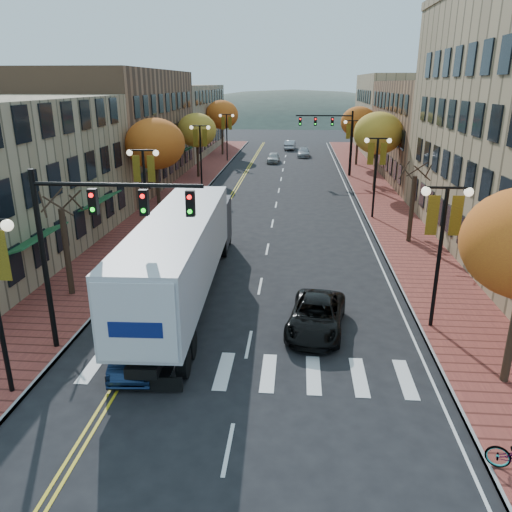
# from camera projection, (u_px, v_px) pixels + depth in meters

# --- Properties ---
(ground) EXTENTS (200.00, 200.00, 0.00)m
(ground) POSITION_uv_depth(u_px,v_px,m) (237.00, 406.00, 15.99)
(ground) COLOR black
(ground) RESTS_ON ground
(sidewalk_left) EXTENTS (4.00, 85.00, 0.15)m
(sidewalk_left) POSITION_uv_depth(u_px,v_px,m) (183.00, 191.00, 47.26)
(sidewalk_left) COLOR brown
(sidewalk_left) RESTS_ON ground
(sidewalk_right) EXTENTS (4.00, 85.00, 0.15)m
(sidewalk_right) POSITION_uv_depth(u_px,v_px,m) (376.00, 195.00, 45.85)
(sidewalk_right) COLOR brown
(sidewalk_right) RESTS_ON ground
(building_left_mid) EXTENTS (12.00, 24.00, 11.00)m
(building_left_mid) POSITION_uv_depth(u_px,v_px,m) (109.00, 129.00, 49.40)
(building_left_mid) COLOR brown
(building_left_mid) RESTS_ON ground
(building_left_far) EXTENTS (12.00, 26.00, 9.50)m
(building_left_far) POSITION_uv_depth(u_px,v_px,m) (171.00, 119.00, 73.18)
(building_left_far) COLOR #9E8966
(building_left_far) RESTS_ON ground
(building_right_mid) EXTENTS (15.00, 24.00, 10.00)m
(building_right_mid) POSITION_uv_depth(u_px,v_px,m) (458.00, 131.00, 52.43)
(building_right_mid) COLOR brown
(building_right_mid) RESTS_ON ground
(building_right_far) EXTENTS (15.00, 20.00, 11.00)m
(building_right_far) POSITION_uv_depth(u_px,v_px,m) (414.00, 114.00, 72.97)
(building_right_far) COLOR #9E8966
(building_right_far) RESTS_ON ground
(tree_left_a) EXTENTS (0.28, 0.28, 4.20)m
(tree_left_a) POSITION_uv_depth(u_px,v_px,m) (67.00, 252.00, 23.48)
(tree_left_a) COLOR #382619
(tree_left_a) RESTS_ON sidewalk_left
(tree_left_b) EXTENTS (4.48, 4.48, 7.21)m
(tree_left_b) POSITION_uv_depth(u_px,v_px,m) (155.00, 144.00, 37.49)
(tree_left_b) COLOR #382619
(tree_left_b) RESTS_ON sidewalk_left
(tree_left_c) EXTENTS (4.16, 4.16, 6.69)m
(tree_left_c) POSITION_uv_depth(u_px,v_px,m) (197.00, 130.00, 52.68)
(tree_left_c) COLOR #382619
(tree_left_c) RESTS_ON sidewalk_left
(tree_left_d) EXTENTS (4.61, 4.61, 7.42)m
(tree_left_d) POSITION_uv_depth(u_px,v_px,m) (222.00, 115.00, 69.45)
(tree_left_d) COLOR #382619
(tree_left_d) RESTS_ON sidewalk_left
(tree_right_b) EXTENTS (0.28, 0.28, 4.20)m
(tree_right_b) POSITION_uv_depth(u_px,v_px,m) (412.00, 209.00, 31.48)
(tree_right_b) COLOR #382619
(tree_right_b) RESTS_ON sidewalk_right
(tree_right_c) EXTENTS (4.48, 4.48, 7.21)m
(tree_right_c) POSITION_uv_depth(u_px,v_px,m) (378.00, 133.00, 45.49)
(tree_right_c) COLOR #382619
(tree_right_c) RESTS_ON sidewalk_right
(tree_right_d) EXTENTS (4.35, 4.35, 7.00)m
(tree_right_d) POSITION_uv_depth(u_px,v_px,m) (359.00, 122.00, 60.61)
(tree_right_d) COLOR #382619
(tree_right_d) RESTS_ON sidewalk_right
(lamp_left_b) EXTENTS (1.96, 0.36, 6.05)m
(lamp_left_b) POSITION_uv_depth(u_px,v_px,m) (145.00, 179.00, 30.22)
(lamp_left_b) COLOR black
(lamp_left_b) RESTS_ON ground
(lamp_left_c) EXTENTS (1.96, 0.36, 6.05)m
(lamp_left_c) POSITION_uv_depth(u_px,v_px,m) (200.00, 144.00, 47.17)
(lamp_left_c) COLOR black
(lamp_left_c) RESTS_ON ground
(lamp_left_d) EXTENTS (1.96, 0.36, 6.05)m
(lamp_left_d) POSITION_uv_depth(u_px,v_px,m) (227.00, 128.00, 64.11)
(lamp_left_d) COLOR black
(lamp_left_d) RESTS_ON ground
(lamp_right_a) EXTENTS (1.96, 0.36, 6.05)m
(lamp_right_a) POSITION_uv_depth(u_px,v_px,m) (442.00, 231.00, 19.63)
(lamp_right_a) COLOR black
(lamp_right_a) RESTS_ON ground
(lamp_right_b) EXTENTS (1.96, 0.36, 6.05)m
(lamp_right_b) POSITION_uv_depth(u_px,v_px,m) (376.00, 162.00, 36.58)
(lamp_right_b) COLOR black
(lamp_right_b) RESTS_ON ground
(lamp_right_c) EXTENTS (1.96, 0.36, 6.05)m
(lamp_right_c) POSITION_uv_depth(u_px,v_px,m) (352.00, 137.00, 53.52)
(lamp_right_c) COLOR black
(lamp_right_c) RESTS_ON ground
(traffic_mast_near) EXTENTS (6.10, 0.35, 7.00)m
(traffic_mast_near) POSITION_uv_depth(u_px,v_px,m) (91.00, 229.00, 17.62)
(traffic_mast_near) COLOR black
(traffic_mast_near) RESTS_ON ground
(traffic_mast_far) EXTENTS (6.10, 0.34, 7.00)m
(traffic_mast_far) POSITION_uv_depth(u_px,v_px,m) (334.00, 131.00, 53.47)
(traffic_mast_far) COLOR black
(traffic_mast_far) RESTS_ON ground
(semi_truck) EXTENTS (3.34, 17.25, 4.29)m
(semi_truck) POSITION_uv_depth(u_px,v_px,m) (185.00, 247.00, 23.37)
(semi_truck) COLOR black
(semi_truck) RESTS_ON ground
(navy_sedan) EXTENTS (1.78, 4.29, 1.38)m
(navy_sedan) POSITION_uv_depth(u_px,v_px,m) (141.00, 346.00, 18.25)
(navy_sedan) COLOR #0D1B36
(navy_sedan) RESTS_ON ground
(black_suv) EXTENTS (2.82, 5.01, 1.32)m
(black_suv) POSITION_uv_depth(u_px,v_px,m) (316.00, 316.00, 20.66)
(black_suv) COLOR black
(black_suv) RESTS_ON ground
(car_far_white) EXTENTS (1.65, 3.82, 1.28)m
(car_far_white) POSITION_uv_depth(u_px,v_px,m) (273.00, 158.00, 64.61)
(car_far_white) COLOR silver
(car_far_white) RESTS_ON ground
(car_far_silver) EXTENTS (1.72, 4.19, 1.21)m
(car_far_silver) POSITION_uv_depth(u_px,v_px,m) (303.00, 152.00, 69.77)
(car_far_silver) COLOR #9A9BA1
(car_far_silver) RESTS_ON ground
(car_far_oncoming) EXTENTS (1.84, 4.43, 1.43)m
(car_far_oncoming) POSITION_uv_depth(u_px,v_px,m) (290.00, 145.00, 77.24)
(car_far_oncoming) COLOR #A8A7AF
(car_far_oncoming) RESTS_ON ground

